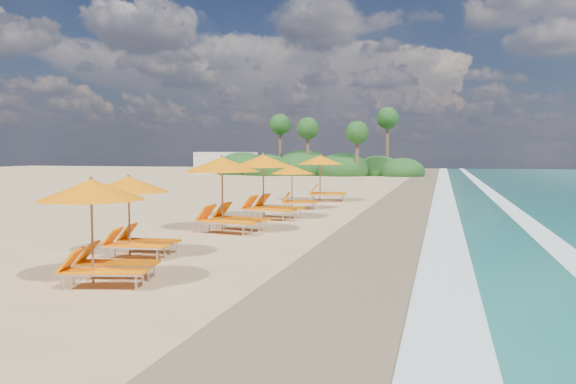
# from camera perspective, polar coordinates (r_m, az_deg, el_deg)

# --- Properties ---
(ground) EXTENTS (160.00, 160.00, 0.00)m
(ground) POSITION_cam_1_polar(r_m,az_deg,el_deg) (20.04, 0.00, -3.42)
(ground) COLOR tan
(ground) RESTS_ON ground
(wet_sand) EXTENTS (4.00, 160.00, 0.01)m
(wet_sand) POSITION_cam_1_polar(r_m,az_deg,el_deg) (19.35, 11.50, -3.76)
(wet_sand) COLOR #80694C
(wet_sand) RESTS_ON ground
(surf_foam) EXTENTS (4.00, 160.00, 0.01)m
(surf_foam) POSITION_cam_1_polar(r_m,az_deg,el_deg) (19.34, 19.52, -3.85)
(surf_foam) COLOR white
(surf_foam) RESTS_ON ground
(station_0) EXTENTS (2.66, 2.57, 2.15)m
(station_0) POSITION_cam_1_polar(r_m,az_deg,el_deg) (11.53, -18.93, -3.12)
(station_0) COLOR olive
(station_0) RESTS_ON ground
(station_1) EXTENTS (2.36, 2.21, 2.08)m
(station_1) POSITION_cam_1_polar(r_m,az_deg,el_deg) (14.45, -15.62, -1.82)
(station_1) COLOR olive
(station_1) RESTS_ON ground
(station_2) EXTENTS (3.07, 2.93, 2.55)m
(station_2) POSITION_cam_1_polar(r_m,az_deg,el_deg) (18.29, -6.33, 0.34)
(station_2) COLOR olive
(station_2) RESTS_ON ground
(station_3) EXTENTS (3.17, 3.03, 2.62)m
(station_3) POSITION_cam_1_polar(r_m,az_deg,el_deg) (21.91, -2.12, 1.07)
(station_3) COLOR olive
(station_3) RESTS_ON ground
(station_4) EXTENTS (2.65, 2.58, 2.10)m
(station_4) POSITION_cam_1_polar(r_m,az_deg,el_deg) (25.79, 0.78, 0.86)
(station_4) COLOR olive
(station_4) RESTS_ON ground
(station_5) EXTENTS (3.12, 2.99, 2.57)m
(station_5) POSITION_cam_1_polar(r_m,az_deg,el_deg) (30.17, 3.73, 1.80)
(station_5) COLOR olive
(station_5) RESTS_ON ground
(treeline) EXTENTS (25.80, 8.80, 9.74)m
(treeline) POSITION_cam_1_polar(r_m,az_deg,el_deg) (66.46, 2.42, 2.62)
(treeline) COLOR #163D14
(treeline) RESTS_ON ground
(beach_building) EXTENTS (7.00, 5.00, 2.80)m
(beach_building) POSITION_cam_1_polar(r_m,az_deg,el_deg) (72.52, -6.45, 3.03)
(beach_building) COLOR beige
(beach_building) RESTS_ON ground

